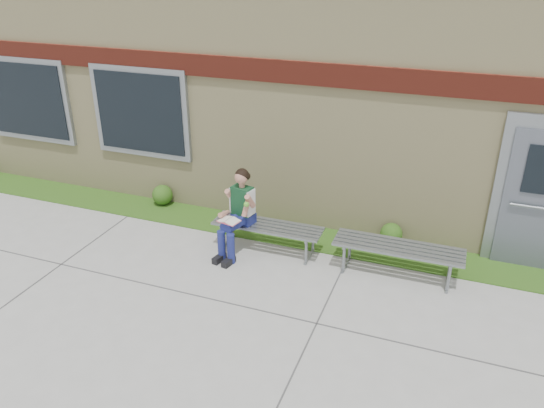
% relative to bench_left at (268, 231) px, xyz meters
% --- Properties ---
extents(ground, '(80.00, 80.00, 0.00)m').
position_rel_bench_left_xyz_m(ground, '(0.24, -2.00, -0.34)').
color(ground, '#9E9E99').
rests_on(ground, ground).
extents(grass_strip, '(16.00, 0.80, 0.02)m').
position_rel_bench_left_xyz_m(grass_strip, '(0.24, 0.60, -0.33)').
color(grass_strip, '#214B14').
rests_on(grass_strip, ground).
extents(school_building, '(16.20, 6.22, 4.20)m').
position_rel_bench_left_xyz_m(school_building, '(0.24, 3.99, 1.76)').
color(school_building, beige).
rests_on(school_building, ground).
extents(bench_left, '(1.72, 0.49, 0.45)m').
position_rel_bench_left_xyz_m(bench_left, '(0.00, 0.00, 0.00)').
color(bench_left, gray).
rests_on(bench_left, ground).
extents(bench_right, '(1.83, 0.52, 0.48)m').
position_rel_bench_left_xyz_m(bench_right, '(2.00, 0.00, 0.02)').
color(bench_right, gray).
rests_on(bench_right, ground).
extents(girl, '(0.50, 0.85, 1.35)m').
position_rel_bench_left_xyz_m(girl, '(-0.41, -0.20, 0.36)').
color(girl, navy).
rests_on(girl, ground).
extents(shrub_mid, '(0.37, 0.37, 0.37)m').
position_rel_bench_left_xyz_m(shrub_mid, '(-2.41, 0.85, -0.14)').
color(shrub_mid, '#214B14').
rests_on(shrub_mid, grass_strip).
extents(shrub_east, '(0.35, 0.35, 0.35)m').
position_rel_bench_left_xyz_m(shrub_east, '(1.79, 0.85, -0.15)').
color(shrub_east, '#214B14').
rests_on(shrub_east, grass_strip).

